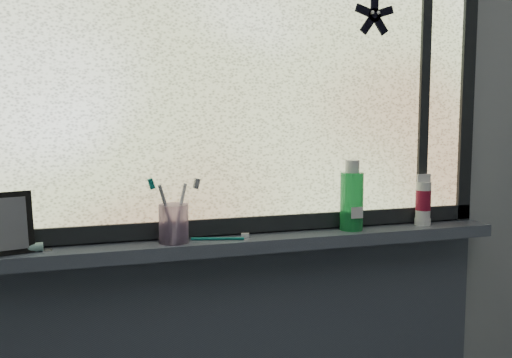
{
  "coord_description": "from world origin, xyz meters",
  "views": [
    {
      "loc": [
        -0.56,
        -0.42,
        1.39
      ],
      "look_at": [
        -0.08,
        1.05,
        1.22
      ],
      "focal_mm": 40.0,
      "sensor_mm": 36.0,
      "label": 1
    }
  ],
  "objects": [
    {
      "name": "vanity_mirror",
      "position": [
        -0.73,
        1.21,
        1.1
      ],
      "size": [
        0.15,
        0.1,
        0.17
      ],
      "primitive_type": "cube",
      "rotation": [
        0.0,
        0.0,
        0.28
      ],
      "color": "black",
      "rests_on": "windowsill"
    },
    {
      "name": "frame_mullion",
      "position": [
        0.6,
        1.28,
        1.53
      ],
      "size": [
        0.03,
        0.03,
        1.0
      ],
      "primitive_type": "cube",
      "color": "black",
      "rests_on": "wall_back"
    },
    {
      "name": "windowsill",
      "position": [
        0.0,
        1.23,
        1.0
      ],
      "size": [
        1.62,
        0.14,
        0.04
      ],
      "primitive_type": "cube",
      "color": "#454D5D",
      "rests_on": "wall_back"
    },
    {
      "name": "cream_tube",
      "position": [
        0.58,
        1.23,
        1.11
      ],
      "size": [
        0.06,
        0.06,
        0.13
      ],
      "primitive_type": "cylinder",
      "rotation": [
        0.0,
        0.0,
        -0.33
      ],
      "color": "silver",
      "rests_on": "windowsill"
    },
    {
      "name": "window_pane",
      "position": [
        0.0,
        1.28,
        1.53
      ],
      "size": [
        1.5,
        0.01,
        1.0
      ],
      "primitive_type": "cube",
      "color": "silver",
      "rests_on": "wall_back"
    },
    {
      "name": "starfish_sticker",
      "position": [
        0.4,
        1.27,
        1.72
      ],
      "size": [
        0.15,
        0.02,
        0.15
      ],
      "primitive_type": null,
      "color": "black",
      "rests_on": "window_pane"
    },
    {
      "name": "wall_back",
      "position": [
        0.0,
        1.3,
        1.25
      ],
      "size": [
        3.0,
        0.01,
        2.5
      ],
      "primitive_type": "cube",
      "color": "#9EA3A8",
      "rests_on": "ground"
    },
    {
      "name": "mouthwash_bottle",
      "position": [
        0.31,
        1.23,
        1.13
      ],
      "size": [
        0.1,
        0.1,
        0.19
      ],
      "primitive_type": "cylinder",
      "rotation": [
        0.0,
        0.0,
        0.37
      ],
      "color": "green",
      "rests_on": "windowsill"
    },
    {
      "name": "toothbrush_cup",
      "position": [
        -0.28,
        1.22,
        1.08
      ],
      "size": [
        0.09,
        0.09,
        0.11
      ],
      "primitive_type": "cylinder",
      "rotation": [
        0.0,
        0.0,
        0.02
      ],
      "color": "#B08EBC",
      "rests_on": "windowsill"
    },
    {
      "name": "frame_bottom",
      "position": [
        0.0,
        1.28,
        1.05
      ],
      "size": [
        1.6,
        0.03,
        0.05
      ],
      "primitive_type": "cube",
      "color": "black",
      "rests_on": "windowsill"
    },
    {
      "name": "toothbrush_lying",
      "position": [
        -0.15,
        1.21,
        1.03
      ],
      "size": [
        0.2,
        0.07,
        0.01
      ],
      "primitive_type": null,
      "rotation": [
        0.0,
        0.0,
        -0.28
      ],
      "color": "#0C7068",
      "rests_on": "windowsill"
    },
    {
      "name": "toothpaste_tube",
      "position": [
        -0.7,
        1.22,
        1.04
      ],
      "size": [
        0.19,
        0.08,
        0.03
      ],
      "primitive_type": null,
      "rotation": [
        0.0,
        0.0,
        0.22
      ],
      "color": "silver",
      "rests_on": "windowsill"
    },
    {
      "name": "frame_right",
      "position": [
        0.78,
        1.28,
        1.53
      ],
      "size": [
        0.05,
        0.03,
        1.1
      ],
      "primitive_type": "cube",
      "color": "black",
      "rests_on": "wall_back"
    }
  ]
}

